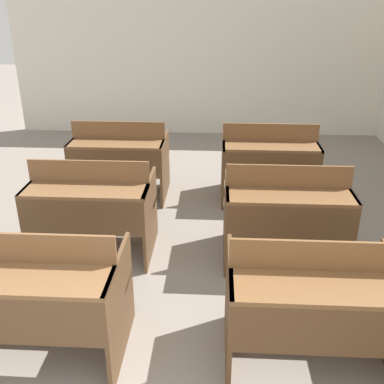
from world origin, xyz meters
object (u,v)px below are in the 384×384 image
object	(u,v)px
bench_front_right	(313,303)
bench_front_left	(37,295)
bench_second_right	(286,213)
bench_second_left	(92,207)
bench_third_left	(120,159)
bench_third_right	(269,161)

from	to	relation	value
bench_front_right	bench_front_left	bearing A→B (deg)	-179.61
bench_front_left	bench_second_right	distance (m)	2.21
bench_front_left	bench_front_right	distance (m)	1.79
bench_second_left	bench_third_left	distance (m)	1.32
bench_front_right	bench_second_right	bearing A→B (deg)	90.10
bench_second_right	bench_third_left	size ratio (longest dim) A/B	1.00
bench_front_right	bench_second_left	distance (m)	2.21
bench_front_left	bench_third_right	size ratio (longest dim) A/B	1.00
bench_second_left	bench_third_right	bearing A→B (deg)	37.12
bench_second_left	bench_second_right	world-z (taller)	same
bench_second_right	bench_third_right	world-z (taller)	same
bench_third_left	bench_second_right	bearing A→B (deg)	-36.98
bench_front_left	bench_second_left	distance (m)	1.33
bench_second_left	bench_second_right	bearing A→B (deg)	-0.69
bench_front_left	bench_third_right	distance (m)	3.19
bench_front_right	bench_third_right	xyz separation A→B (m)	(-0.02, 2.64, 0.00)
bench_second_right	bench_third_right	bearing A→B (deg)	90.86
bench_front_left	bench_third_left	bearing A→B (deg)	89.96
bench_second_right	bench_front_left	bearing A→B (deg)	-143.86
bench_second_left	bench_third_right	size ratio (longest dim) A/B	1.00
bench_front_left	bench_second_right	size ratio (longest dim) A/B	1.00
bench_front_right	bench_second_right	world-z (taller)	same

